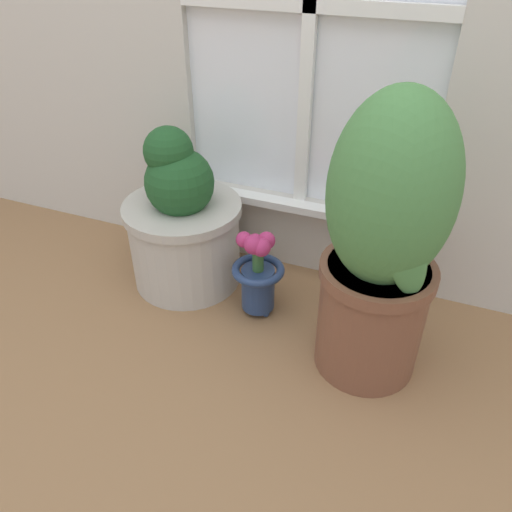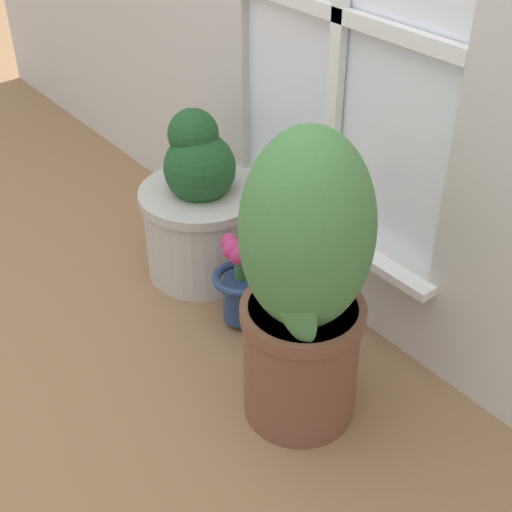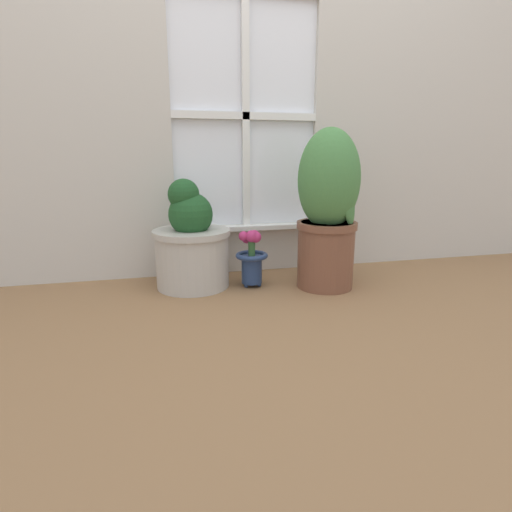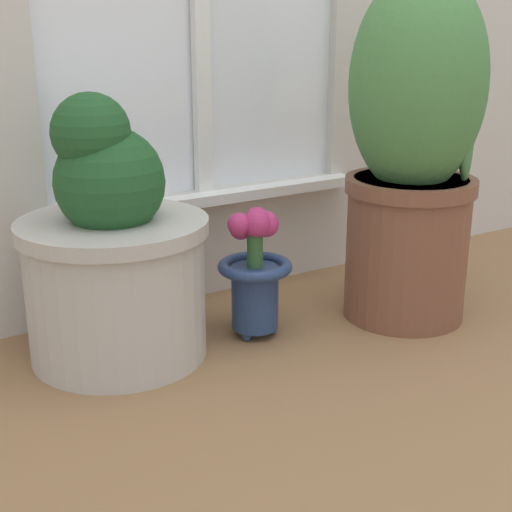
% 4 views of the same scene
% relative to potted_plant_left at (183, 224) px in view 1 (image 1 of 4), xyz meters
% --- Properties ---
extents(ground_plane, '(10.00, 10.00, 0.00)m').
position_rel_potted_plant_left_xyz_m(ground_plane, '(0.31, -0.40, -0.21)').
color(ground_plane, olive).
extents(potted_plant_left, '(0.36, 0.36, 0.51)m').
position_rel_potted_plant_left_xyz_m(potted_plant_left, '(0.00, 0.00, 0.00)').
color(potted_plant_left, '#B7B2A8').
rests_on(potted_plant_left, ground_plane).
extents(potted_plant_right, '(0.28, 0.28, 0.74)m').
position_rel_potted_plant_left_xyz_m(potted_plant_right, '(0.62, -0.15, 0.17)').
color(potted_plant_right, brown).
rests_on(potted_plant_right, ground_plane).
extents(flower_vase, '(0.15, 0.15, 0.28)m').
position_rel_potted_plant_left_xyz_m(flower_vase, '(0.28, -0.07, -0.06)').
color(flower_vase, navy).
rests_on(flower_vase, ground_plane).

